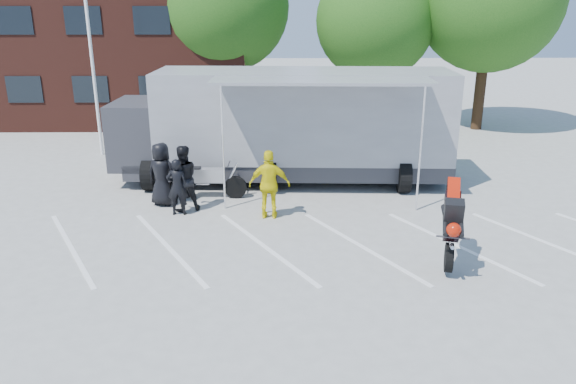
{
  "coord_description": "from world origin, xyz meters",
  "views": [
    {
      "loc": [
        0.59,
        -11.79,
        5.78
      ],
      "look_at": [
        0.79,
        1.38,
        1.3
      ],
      "focal_mm": 35.0,
      "sensor_mm": 36.0,
      "label": 1
    }
  ],
  "objects_px": {
    "transporter_truck": "(288,181)",
    "spectator_leather_a": "(162,174)",
    "tree_left": "(224,6)",
    "parked_motorcycle": "(210,198)",
    "spectator_leather_b": "(177,187)",
    "spectator_hivis": "(270,185)",
    "stunt_bike_rider": "(446,260)",
    "flagpole": "(95,22)",
    "tree_mid": "(375,21)",
    "spectator_leather_c": "(183,179)"
  },
  "relations": [
    {
      "from": "spectator_leather_b",
      "to": "spectator_hivis",
      "type": "xyz_separation_m",
      "value": [
        2.61,
        -0.29,
        0.15
      ]
    },
    {
      "from": "tree_left",
      "to": "stunt_bike_rider",
      "type": "height_order",
      "value": "tree_left"
    },
    {
      "from": "transporter_truck",
      "to": "spectator_leather_a",
      "type": "distance_m",
      "value": 4.54
    },
    {
      "from": "flagpole",
      "to": "transporter_truck",
      "type": "xyz_separation_m",
      "value": [
        7.13,
        -3.58,
        -5.05
      ]
    },
    {
      "from": "flagpole",
      "to": "stunt_bike_rider",
      "type": "height_order",
      "value": "flagpole"
    },
    {
      "from": "flagpole",
      "to": "spectator_leather_c",
      "type": "distance_m",
      "value": 8.6
    },
    {
      "from": "spectator_leather_b",
      "to": "spectator_hivis",
      "type": "bearing_deg",
      "value": 172.76
    },
    {
      "from": "spectator_hivis",
      "to": "spectator_leather_c",
      "type": "bearing_deg",
      "value": -10.65
    },
    {
      "from": "tree_mid",
      "to": "spectator_leather_a",
      "type": "xyz_separation_m",
      "value": [
        -7.89,
        -10.91,
        -3.99
      ]
    },
    {
      "from": "parked_motorcycle",
      "to": "spectator_leather_b",
      "type": "bearing_deg",
      "value": 153.89
    },
    {
      "from": "spectator_leather_a",
      "to": "spectator_leather_c",
      "type": "height_order",
      "value": "spectator_leather_c"
    },
    {
      "from": "spectator_leather_b",
      "to": "stunt_bike_rider",
      "type": "bearing_deg",
      "value": 154.43
    },
    {
      "from": "transporter_truck",
      "to": "parked_motorcycle",
      "type": "bearing_deg",
      "value": -142.53
    },
    {
      "from": "flagpole",
      "to": "tree_mid",
      "type": "xyz_separation_m",
      "value": [
        11.24,
        5.0,
        -0.11
      ]
    },
    {
      "from": "stunt_bike_rider",
      "to": "flagpole",
      "type": "bearing_deg",
      "value": 150.81
    },
    {
      "from": "parked_motorcycle",
      "to": "tree_left",
      "type": "bearing_deg",
      "value": 3.25
    },
    {
      "from": "parked_motorcycle",
      "to": "spectator_leather_c",
      "type": "distance_m",
      "value": 1.58
    },
    {
      "from": "transporter_truck",
      "to": "flagpole",
      "type": "bearing_deg",
      "value": 155.66
    },
    {
      "from": "spectator_leather_a",
      "to": "tree_mid",
      "type": "bearing_deg",
      "value": -106.45
    },
    {
      "from": "tree_left",
      "to": "parked_motorcycle",
      "type": "xyz_separation_m",
      "value": [
        0.42,
        -11.31,
        -5.57
      ]
    },
    {
      "from": "tree_left",
      "to": "parked_motorcycle",
      "type": "relative_size",
      "value": 3.7
    },
    {
      "from": "spectator_hivis",
      "to": "tree_left",
      "type": "bearing_deg",
      "value": -76.78
    },
    {
      "from": "spectator_leather_b",
      "to": "flagpole",
      "type": "bearing_deg",
      "value": -60.44
    },
    {
      "from": "spectator_leather_b",
      "to": "spectator_leather_c",
      "type": "bearing_deg",
      "value": -108.8
    },
    {
      "from": "flagpole",
      "to": "stunt_bike_rider",
      "type": "distance_m",
      "value": 15.43
    },
    {
      "from": "tree_left",
      "to": "tree_mid",
      "type": "xyz_separation_m",
      "value": [
        7.0,
        -1.0,
        -0.62
      ]
    },
    {
      "from": "parked_motorcycle",
      "to": "spectator_hivis",
      "type": "bearing_deg",
      "value": -130.97
    },
    {
      "from": "flagpole",
      "to": "tree_left",
      "type": "bearing_deg",
      "value": 54.72
    },
    {
      "from": "spectator_leather_a",
      "to": "spectator_leather_c",
      "type": "relative_size",
      "value": 0.98
    },
    {
      "from": "stunt_bike_rider",
      "to": "spectator_hivis",
      "type": "xyz_separation_m",
      "value": [
        -4.19,
        2.84,
        0.97
      ]
    },
    {
      "from": "spectator_leather_a",
      "to": "spectator_leather_b",
      "type": "distance_m",
      "value": 1.01
    },
    {
      "from": "spectator_leather_b",
      "to": "spectator_hivis",
      "type": "relative_size",
      "value": 0.84
    },
    {
      "from": "spectator_leather_a",
      "to": "spectator_leather_b",
      "type": "xyz_separation_m",
      "value": [
        0.59,
        -0.81,
        -0.13
      ]
    },
    {
      "from": "spectator_leather_b",
      "to": "spectator_leather_c",
      "type": "xyz_separation_m",
      "value": [
        0.1,
        0.32,
        0.15
      ]
    },
    {
      "from": "tree_left",
      "to": "transporter_truck",
      "type": "bearing_deg",
      "value": -73.26
    },
    {
      "from": "tree_left",
      "to": "stunt_bike_rider",
      "type": "bearing_deg",
      "value": -67.73
    },
    {
      "from": "flagpole",
      "to": "tree_left",
      "type": "xyz_separation_m",
      "value": [
        4.24,
        6.0,
        0.51
      ]
    },
    {
      "from": "parked_motorcycle",
      "to": "spectator_hivis",
      "type": "relative_size",
      "value": 1.2
    },
    {
      "from": "tree_left",
      "to": "spectator_leather_b",
      "type": "distance_m",
      "value": 13.58
    },
    {
      "from": "flagpole",
      "to": "transporter_truck",
      "type": "relative_size",
      "value": 0.69
    },
    {
      "from": "parked_motorcycle",
      "to": "spectator_leather_a",
      "type": "distance_m",
      "value": 1.73
    },
    {
      "from": "transporter_truck",
      "to": "stunt_bike_rider",
      "type": "height_order",
      "value": "transporter_truck"
    },
    {
      "from": "stunt_bike_rider",
      "to": "spectator_hivis",
      "type": "relative_size",
      "value": 1.14
    },
    {
      "from": "spectator_hivis",
      "to": "stunt_bike_rider",
      "type": "bearing_deg",
      "value": 149.03
    },
    {
      "from": "stunt_bike_rider",
      "to": "spectator_leather_c",
      "type": "relative_size",
      "value": 1.14
    },
    {
      "from": "stunt_bike_rider",
      "to": "spectator_leather_b",
      "type": "xyz_separation_m",
      "value": [
        -6.8,
        3.13,
        0.82
      ]
    },
    {
      "from": "transporter_truck",
      "to": "spectator_leather_a",
      "type": "relative_size",
      "value": 6.1
    },
    {
      "from": "spectator_leather_c",
      "to": "spectator_hivis",
      "type": "distance_m",
      "value": 2.58
    },
    {
      "from": "spectator_hivis",
      "to": "spectator_leather_a",
      "type": "bearing_deg",
      "value": -15.85
    },
    {
      "from": "flagpole",
      "to": "spectator_hivis",
      "type": "bearing_deg",
      "value": -46.96
    }
  ]
}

